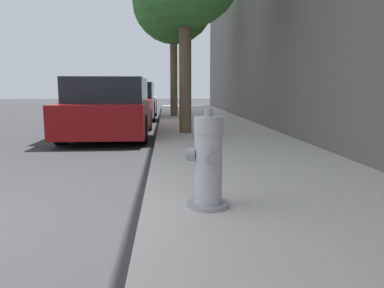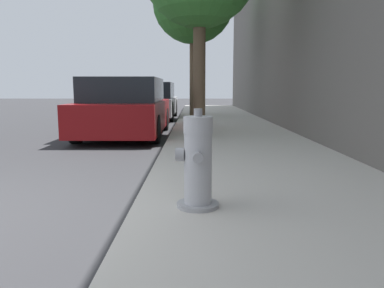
{
  "view_description": "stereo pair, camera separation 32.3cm",
  "coord_description": "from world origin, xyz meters",
  "px_view_note": "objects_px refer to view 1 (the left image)",
  "views": [
    {
      "loc": [
        2.12,
        -2.91,
        1.16
      ],
      "look_at": [
        2.41,
        1.43,
        0.51
      ],
      "focal_mm": 35.0,
      "sensor_mm": 36.0,
      "label": 1
    },
    {
      "loc": [
        2.44,
        -2.92,
        1.16
      ],
      "look_at": [
        2.41,
        1.43,
        0.51
      ],
      "focal_mm": 35.0,
      "sensor_mm": 36.0,
      "label": 2
    }
  ],
  "objects_px": {
    "fire_hydrant": "(208,163)",
    "parked_car_mid": "(131,101)",
    "parked_car_near": "(110,109)",
    "street_tree_far": "(173,3)"
  },
  "relations": [
    {
      "from": "fire_hydrant",
      "to": "parked_car_mid",
      "type": "bearing_deg",
      "value": 98.5
    },
    {
      "from": "parked_car_mid",
      "to": "street_tree_far",
      "type": "bearing_deg",
      "value": -9.92
    },
    {
      "from": "street_tree_far",
      "to": "parked_car_near",
      "type": "bearing_deg",
      "value": -108.0
    },
    {
      "from": "parked_car_mid",
      "to": "street_tree_far",
      "type": "height_order",
      "value": "street_tree_far"
    },
    {
      "from": "parked_car_near",
      "to": "parked_car_mid",
      "type": "bearing_deg",
      "value": 89.76
    },
    {
      "from": "street_tree_far",
      "to": "parked_car_mid",
      "type": "bearing_deg",
      "value": 170.08
    },
    {
      "from": "parked_car_mid",
      "to": "street_tree_far",
      "type": "xyz_separation_m",
      "value": [
        1.6,
        -0.28,
        3.53
      ]
    },
    {
      "from": "parked_car_near",
      "to": "parked_car_mid",
      "type": "distance_m",
      "value": 5.28
    },
    {
      "from": "parked_car_mid",
      "to": "street_tree_far",
      "type": "relative_size",
      "value": 0.79
    },
    {
      "from": "parked_car_near",
      "to": "parked_car_mid",
      "type": "relative_size",
      "value": 0.95
    }
  ]
}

